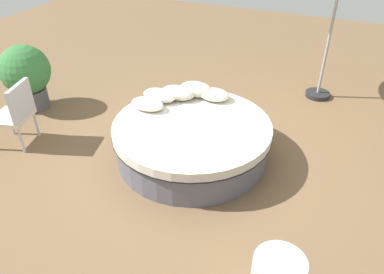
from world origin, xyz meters
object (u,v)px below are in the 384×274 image
object	(u,v)px
throw_pillow_2	(178,93)
patio_chair	(16,111)
throw_pillow_0	(214,95)
planter	(26,74)
throw_pillow_4	(147,104)
round_bed	(192,140)
throw_pillow_1	(196,89)
throw_pillow_3	(159,95)

from	to	relation	value
throw_pillow_2	patio_chair	distance (m)	2.35
throw_pillow_0	planter	size ratio (longest dim) A/B	0.42
throw_pillow_4	round_bed	bearing A→B (deg)	-8.47
throw_pillow_1	planter	world-z (taller)	planter
round_bed	throw_pillow_2	bearing A→B (deg)	130.20
throw_pillow_0	patio_chair	world-z (taller)	patio_chair
round_bed	throw_pillow_3	bearing A→B (deg)	150.86
throw_pillow_2	throw_pillow_4	world-z (taller)	throw_pillow_2
throw_pillow_1	patio_chair	xyz separation A→B (m)	(-2.16, -1.52, -0.10)
throw_pillow_3	throw_pillow_4	size ratio (longest dim) A/B	1.04
throw_pillow_3	planter	bearing A→B (deg)	-175.11
throw_pillow_1	round_bed	bearing A→B (deg)	-70.47
throw_pillow_0	throw_pillow_4	distance (m)	1.02
round_bed	throw_pillow_0	distance (m)	0.86
throw_pillow_4	patio_chair	size ratio (longest dim) A/B	0.51
round_bed	throw_pillow_4	size ratio (longest dim) A/B	4.42
throw_pillow_3	patio_chair	bearing A→B (deg)	-146.83
throw_pillow_1	throw_pillow_3	bearing A→B (deg)	-138.06
throw_pillow_2	planter	world-z (taller)	planter
throw_pillow_0	throw_pillow_3	bearing A→B (deg)	-152.14
planter	patio_chair	bearing A→B (deg)	-53.03
throw_pillow_2	planter	bearing A→B (deg)	-171.45
throw_pillow_1	patio_chair	distance (m)	2.65
throw_pillow_2	planter	xyz separation A→B (m)	(-2.64, -0.40, -0.02)
throw_pillow_3	planter	xyz separation A→B (m)	(-2.42, -0.21, -0.01)
throw_pillow_2	round_bed	bearing A→B (deg)	-49.80
throw_pillow_3	patio_chair	world-z (taller)	patio_chair
throw_pillow_0	throw_pillow_2	size ratio (longest dim) A/B	0.89
throw_pillow_0	patio_chair	distance (m)	2.89
throw_pillow_0	planter	bearing A→B (deg)	-169.35
throw_pillow_4	patio_chair	xyz separation A→B (m)	(-1.69, -0.85, -0.07)
throw_pillow_4	planter	world-z (taller)	planter
patio_chair	throw_pillow_4	bearing A→B (deg)	-78.85
round_bed	planter	xyz separation A→B (m)	(-3.14, 0.19, 0.35)
throw_pillow_0	throw_pillow_2	xyz separation A→B (m)	(-0.51, -0.20, 0.02)
round_bed	throw_pillow_4	distance (m)	0.84
round_bed	throw_pillow_3	world-z (taller)	throw_pillow_3
throw_pillow_2	throw_pillow_4	bearing A→B (deg)	-118.65
throw_pillow_0	throw_pillow_1	size ratio (longest dim) A/B	0.89
throw_pillow_0	round_bed	bearing A→B (deg)	-91.13
round_bed	patio_chair	xyz separation A→B (m)	(-2.44, -0.73, 0.28)
throw_pillow_0	throw_pillow_2	bearing A→B (deg)	-159.06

